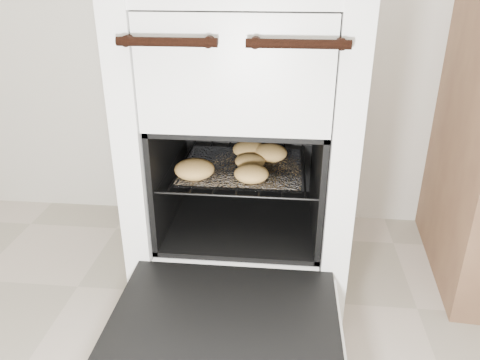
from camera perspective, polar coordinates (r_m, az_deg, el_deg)
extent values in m
cube|color=white|center=(1.34, 0.64, 4.82)|extent=(0.56, 0.60, 0.86)
cylinder|color=black|center=(0.98, -8.94, 16.29)|extent=(0.21, 0.02, 0.02)
cylinder|color=black|center=(0.95, 7.11, 16.13)|extent=(0.21, 0.02, 0.02)
cube|color=black|center=(1.04, -1.94, -16.86)|extent=(0.48, 0.37, 0.02)
cube|color=white|center=(1.05, -1.93, -17.54)|extent=(0.50, 0.39, 0.01)
cylinder|color=black|center=(1.32, -8.35, 2.03)|extent=(0.01, 0.39, 0.01)
cylinder|color=black|center=(1.29, 9.25, 1.34)|extent=(0.01, 0.39, 0.01)
cylinder|color=black|center=(1.12, -0.58, -1.99)|extent=(0.40, 0.01, 0.01)
cylinder|color=black|center=(1.46, 1.03, 4.54)|extent=(0.40, 0.01, 0.01)
cylinder|color=black|center=(1.32, -6.97, 1.98)|extent=(0.01, 0.37, 0.01)
cylinder|color=black|center=(1.30, -4.57, 1.89)|extent=(0.01, 0.37, 0.01)
cylinder|color=black|center=(1.30, -2.13, 1.80)|extent=(0.01, 0.37, 0.01)
cylinder|color=black|center=(1.29, 0.33, 1.71)|extent=(0.01, 0.37, 0.01)
cylinder|color=black|center=(1.29, 2.82, 1.61)|extent=(0.01, 0.37, 0.01)
cylinder|color=black|center=(1.29, 5.31, 1.50)|extent=(0.01, 0.37, 0.01)
cylinder|color=black|center=(1.29, 7.80, 1.40)|extent=(0.01, 0.37, 0.01)
cube|color=white|center=(1.27, 0.25, 1.61)|extent=(0.32, 0.28, 0.01)
ellipsoid|color=#DAA757|center=(1.17, 1.41, 0.79)|extent=(0.12, 0.12, 0.04)
ellipsoid|color=#DAA757|center=(1.30, 3.68, 3.37)|extent=(0.13, 0.13, 0.05)
ellipsoid|color=#DAA757|center=(1.32, 1.19, 3.78)|extent=(0.13, 0.13, 0.05)
ellipsoid|color=#DAA757|center=(1.25, 1.24, 2.34)|extent=(0.11, 0.11, 0.04)
ellipsoid|color=#DAA757|center=(1.19, -5.57, 1.34)|extent=(0.13, 0.13, 0.05)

